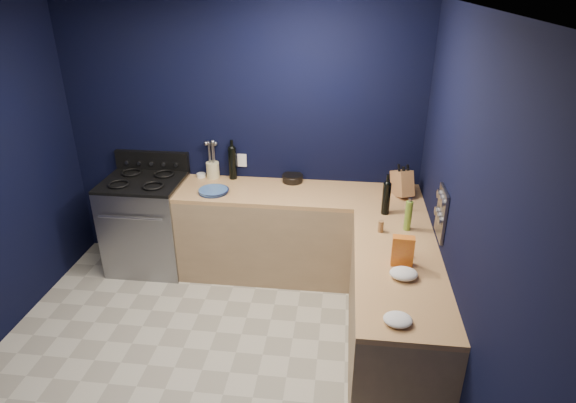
# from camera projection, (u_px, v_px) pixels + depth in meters

# --- Properties ---
(floor) EXTENTS (3.50, 3.50, 0.02)m
(floor) POSITION_uv_depth(u_px,v_px,m) (202.00, 371.00, 3.74)
(floor) COLOR #BCB7A5
(floor) RESTS_ON ground
(ceiling) EXTENTS (3.50, 3.50, 0.02)m
(ceiling) POSITION_uv_depth(u_px,v_px,m) (166.00, 6.00, 2.62)
(ceiling) COLOR silver
(ceiling) RESTS_ON ground
(wall_back) EXTENTS (3.50, 0.02, 2.60)m
(wall_back) POSITION_uv_depth(u_px,v_px,m) (242.00, 138.00, 4.76)
(wall_back) COLOR black
(wall_back) RESTS_ON ground
(wall_right) EXTENTS (0.02, 3.50, 2.60)m
(wall_right) POSITION_uv_depth(u_px,v_px,m) (463.00, 236.00, 3.00)
(wall_right) COLOR black
(wall_right) RESTS_ON ground
(cab_back) EXTENTS (2.30, 0.63, 0.86)m
(cab_back) POSITION_uv_depth(u_px,v_px,m) (298.00, 235.00, 4.78)
(cab_back) COLOR #A0825E
(cab_back) RESTS_ON floor
(top_back) EXTENTS (2.30, 0.63, 0.04)m
(top_back) POSITION_uv_depth(u_px,v_px,m) (299.00, 194.00, 4.59)
(top_back) COLOR #98683C
(top_back) RESTS_ON cab_back
(cab_right) EXTENTS (0.63, 1.67, 0.86)m
(cab_right) POSITION_uv_depth(u_px,v_px,m) (393.00, 316.00, 3.66)
(cab_right) COLOR #A0825E
(cab_right) RESTS_ON floor
(top_right) EXTENTS (0.63, 1.67, 0.04)m
(top_right) POSITION_uv_depth(u_px,v_px,m) (399.00, 265.00, 3.47)
(top_right) COLOR #98683C
(top_right) RESTS_ON cab_right
(gas_range) EXTENTS (0.76, 0.66, 0.92)m
(gas_range) POSITION_uv_depth(u_px,v_px,m) (148.00, 225.00, 4.92)
(gas_range) COLOR gray
(gas_range) RESTS_ON floor
(oven_door) EXTENTS (0.59, 0.02, 0.42)m
(oven_door) POSITION_uv_depth(u_px,v_px,m) (136.00, 241.00, 4.64)
(oven_door) COLOR black
(oven_door) RESTS_ON gas_range
(cooktop) EXTENTS (0.76, 0.66, 0.03)m
(cooktop) POSITION_uv_depth(u_px,v_px,m) (142.00, 182.00, 4.71)
(cooktop) COLOR black
(cooktop) RESTS_ON gas_range
(backguard) EXTENTS (0.76, 0.06, 0.20)m
(backguard) POSITION_uv_depth(u_px,v_px,m) (152.00, 161.00, 4.94)
(backguard) COLOR black
(backguard) RESTS_ON gas_range
(spice_panel) EXTENTS (0.02, 0.28, 0.38)m
(spice_panel) POSITION_uv_depth(u_px,v_px,m) (441.00, 213.00, 3.54)
(spice_panel) COLOR gray
(spice_panel) RESTS_ON wall_right
(wall_outlet) EXTENTS (0.09, 0.02, 0.13)m
(wall_outlet) POSITION_uv_depth(u_px,v_px,m) (242.00, 160.00, 4.84)
(wall_outlet) COLOR white
(wall_outlet) RESTS_ON wall_back
(plate_stack) EXTENTS (0.32, 0.32, 0.03)m
(plate_stack) POSITION_uv_depth(u_px,v_px,m) (213.00, 191.00, 4.55)
(plate_stack) COLOR #3756A1
(plate_stack) RESTS_ON top_back
(ramekin) EXTENTS (0.10, 0.10, 0.04)m
(ramekin) POSITION_uv_depth(u_px,v_px,m) (201.00, 175.00, 4.91)
(ramekin) COLOR white
(ramekin) RESTS_ON top_back
(utensil_crock) EXTENTS (0.16, 0.16, 0.16)m
(utensil_crock) POSITION_uv_depth(u_px,v_px,m) (213.00, 170.00, 4.87)
(utensil_crock) COLOR beige
(utensil_crock) RESTS_ON top_back
(wine_bottle_back) EXTENTS (0.09, 0.09, 0.32)m
(wine_bottle_back) POSITION_uv_depth(u_px,v_px,m) (233.00, 163.00, 4.81)
(wine_bottle_back) COLOR black
(wine_bottle_back) RESTS_ON top_back
(lemon_basket) EXTENTS (0.24, 0.24, 0.08)m
(lemon_basket) POSITION_uv_depth(u_px,v_px,m) (293.00, 178.00, 4.78)
(lemon_basket) COLOR black
(lemon_basket) RESTS_ON top_back
(knife_block) EXTENTS (0.23, 0.30, 0.29)m
(knife_block) POSITION_uv_depth(u_px,v_px,m) (402.00, 183.00, 4.46)
(knife_block) COLOR #986639
(knife_block) RESTS_ON top_back
(wine_bottle_right) EXTENTS (0.08, 0.08, 0.28)m
(wine_bottle_right) POSITION_uv_depth(u_px,v_px,m) (386.00, 199.00, 4.11)
(wine_bottle_right) COLOR black
(wine_bottle_right) RESTS_ON top_right
(oil_bottle) EXTENTS (0.07, 0.07, 0.25)m
(oil_bottle) POSITION_uv_depth(u_px,v_px,m) (408.00, 216.00, 3.85)
(oil_bottle) COLOR olive
(oil_bottle) RESTS_ON top_right
(spice_jar_near) EXTENTS (0.06, 0.06, 0.10)m
(spice_jar_near) POSITION_uv_depth(u_px,v_px,m) (381.00, 226.00, 3.85)
(spice_jar_near) COLOR olive
(spice_jar_near) RESTS_ON top_right
(spice_jar_far) EXTENTS (0.07, 0.07, 0.10)m
(spice_jar_far) POSITION_uv_depth(u_px,v_px,m) (403.00, 249.00, 3.54)
(spice_jar_far) COLOR olive
(spice_jar_far) RESTS_ON top_right
(crouton_bag) EXTENTS (0.16, 0.08, 0.22)m
(crouton_bag) POSITION_uv_depth(u_px,v_px,m) (403.00, 251.00, 3.39)
(crouton_bag) COLOR red
(crouton_bag) RESTS_ON top_right
(towel_front) EXTENTS (0.23, 0.21, 0.07)m
(towel_front) POSITION_uv_depth(u_px,v_px,m) (404.00, 274.00, 3.27)
(towel_front) COLOR white
(towel_front) RESTS_ON top_right
(towel_end) EXTENTS (0.19, 0.17, 0.05)m
(towel_end) POSITION_uv_depth(u_px,v_px,m) (398.00, 320.00, 2.85)
(towel_end) COLOR white
(towel_end) RESTS_ON top_right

